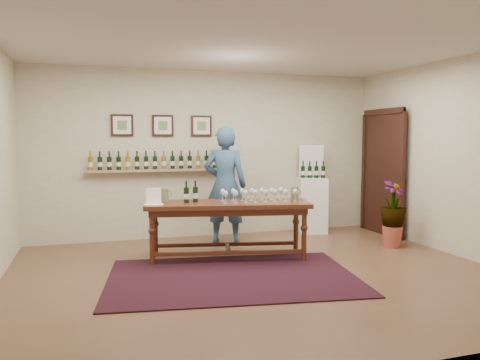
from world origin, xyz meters
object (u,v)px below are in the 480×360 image
object	(u,v)px
potted_plant	(393,214)
person	(225,185)
tasting_table	(228,211)
display_pedestal	(312,205)

from	to	relation	value
potted_plant	person	bearing A→B (deg)	155.87
tasting_table	potted_plant	distance (m)	2.61
display_pedestal	person	bearing A→B (deg)	-167.82
person	potted_plant	bearing A→B (deg)	-179.28
display_pedestal	person	size ratio (longest dim) A/B	0.52
potted_plant	tasting_table	bearing A→B (deg)	177.83
display_pedestal	person	distance (m)	1.80
potted_plant	person	size ratio (longest dim) A/B	0.48
display_pedestal	potted_plant	size ratio (longest dim) A/B	1.10
potted_plant	display_pedestal	bearing A→B (deg)	114.90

